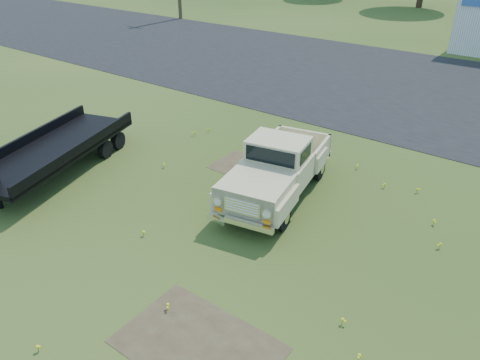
% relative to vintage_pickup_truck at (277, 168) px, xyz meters
% --- Properties ---
extents(ground, '(140.00, 140.00, 0.00)m').
position_rel_vintage_pickup_truck_xyz_m(ground, '(0.29, -2.57, -0.90)').
color(ground, '#294616').
rests_on(ground, ground).
extents(asphalt_lot, '(90.00, 14.00, 0.02)m').
position_rel_vintage_pickup_truck_xyz_m(asphalt_lot, '(0.29, 12.43, -0.90)').
color(asphalt_lot, black).
rests_on(asphalt_lot, ground).
extents(dirt_patch_a, '(3.00, 2.00, 0.01)m').
position_rel_vintage_pickup_truck_xyz_m(dirt_patch_a, '(1.79, -5.57, -0.90)').
color(dirt_patch_a, '#433324').
rests_on(dirt_patch_a, ground).
extents(dirt_patch_b, '(2.20, 1.60, 0.01)m').
position_rel_vintage_pickup_truck_xyz_m(dirt_patch_b, '(-1.71, 0.93, -0.90)').
color(dirt_patch_b, '#433324').
rests_on(dirt_patch_b, ground).
extents(vintage_pickup_truck, '(2.81, 5.25, 1.81)m').
position_rel_vintage_pickup_truck_xyz_m(vintage_pickup_truck, '(0.00, 0.00, 0.00)').
color(vintage_pickup_truck, beige).
rests_on(vintage_pickup_truck, ground).
extents(flatbed_trailer, '(3.83, 6.69, 1.73)m').
position_rel_vintage_pickup_truck_xyz_m(flatbed_trailer, '(-6.51, -2.85, -0.04)').
color(flatbed_trailer, black).
rests_on(flatbed_trailer, ground).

